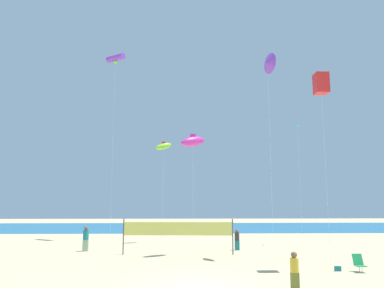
# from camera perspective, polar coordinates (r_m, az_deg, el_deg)

# --- Properties ---
(ground_plane) EXTENTS (120.00, 120.00, 0.00)m
(ground_plane) POSITION_cam_1_polar(r_m,az_deg,el_deg) (17.51, 0.97, -20.66)
(ground_plane) COLOR #D1BC89
(ocean_band) EXTENTS (120.00, 20.00, 0.01)m
(ocean_band) POSITION_cam_1_polar(r_m,az_deg,el_deg) (52.76, -0.81, -12.59)
(ocean_band) COLOR #1E6B99
(ocean_band) RESTS_ON ground
(beachgoer_charcoal_shirt) EXTENTS (0.35, 0.35, 1.54)m
(beachgoer_charcoal_shirt) POSITION_cam_1_polar(r_m,az_deg,el_deg) (28.95, 6.89, -14.18)
(beachgoer_charcoal_shirt) COLOR #19727A
(beachgoer_charcoal_shirt) RESTS_ON ground
(beachgoer_mustard_shirt) EXTENTS (0.35, 0.35, 1.53)m
(beachgoer_mustard_shirt) POSITION_cam_1_polar(r_m,az_deg,el_deg) (16.94, 15.39, -17.96)
(beachgoer_mustard_shirt) COLOR olive
(beachgoer_mustard_shirt) RESTS_ON ground
(beachgoer_teal_shirt) EXTENTS (0.41, 0.41, 1.79)m
(beachgoer_teal_shirt) POSITION_cam_1_polar(r_m,az_deg,el_deg) (29.19, -15.91, -13.60)
(beachgoer_teal_shirt) COLOR #99B28C
(beachgoer_teal_shirt) RESTS_ON ground
(folding_beach_chair) EXTENTS (0.52, 0.65, 0.89)m
(folding_beach_chair) POSITION_cam_1_polar(r_m,az_deg,el_deg) (22.09, 24.14, -16.20)
(folding_beach_chair) COLOR #1E8C4C
(folding_beach_chair) RESTS_ON ground
(volleyball_net) EXTENTS (7.59, 0.50, 2.40)m
(volleyball_net) POSITION_cam_1_polar(r_m,az_deg,el_deg) (26.38, -2.17, -13.02)
(volleyball_net) COLOR #4C4C51
(volleyball_net) RESTS_ON ground
(beach_handbag) EXTENTS (0.32, 0.16, 0.25)m
(beach_handbag) POSITION_cam_1_polar(r_m,az_deg,el_deg) (21.94, 21.37, -17.30)
(beach_handbag) COLOR #19727A
(beach_handbag) RESTS_ON ground
(kite_violet_delta) EXTENTS (0.85, 1.48, 13.68)m
(kite_violet_delta) POSITION_cam_1_polar(r_m,az_deg,el_deg) (26.63, 11.47, 11.98)
(kite_violet_delta) COLOR silver
(kite_violet_delta) RESTS_ON ground
(kite_violet_tube) EXTENTS (2.10, 1.65, 18.43)m
(kite_violet_tube) POSITION_cam_1_polar(r_m,az_deg,el_deg) (39.94, -11.59, 12.69)
(kite_violet_tube) COLOR silver
(kite_violet_tube) RESTS_ON ground
(kite_lime_inflatable) EXTENTS (1.78, 1.18, 9.02)m
(kite_lime_inflatable) POSITION_cam_1_polar(r_m,az_deg,el_deg) (34.09, -4.37, -0.38)
(kite_lime_inflatable) COLOR silver
(kite_lime_inflatable) RESTS_ON ground
(kite_cyan_diamond) EXTENTS (0.45, 0.45, 10.23)m
(kite_cyan_diamond) POSITION_cam_1_polar(r_m,az_deg,el_deg) (33.88, 15.82, 1.72)
(kite_cyan_diamond) COLOR silver
(kite_cyan_diamond) RESTS_ON ground
(kite_magenta_inflatable) EXTENTS (2.11, 1.69, 8.29)m
(kite_magenta_inflatable) POSITION_cam_1_polar(r_m,az_deg,el_deg) (26.18, 0.15, 0.38)
(kite_magenta_inflatable) COLOR silver
(kite_magenta_inflatable) RESTS_ON ground
(kite_red_box) EXTENTS (0.74, 0.74, 10.84)m
(kite_red_box) POSITION_cam_1_polar(r_m,az_deg,el_deg) (22.73, 19.11, 8.70)
(kite_red_box) COLOR silver
(kite_red_box) RESTS_ON ground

